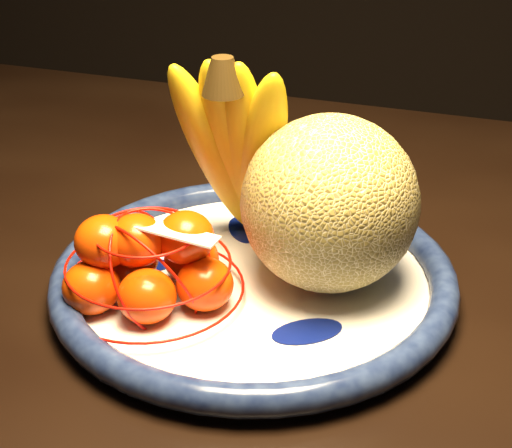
% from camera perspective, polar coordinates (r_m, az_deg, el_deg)
% --- Properties ---
extents(dining_table, '(1.61, 1.08, 0.76)m').
position_cam_1_polar(dining_table, '(0.94, -4.05, -4.38)').
color(dining_table, black).
rests_on(dining_table, ground).
extents(fruit_bowl, '(0.39, 0.39, 0.03)m').
position_cam_1_polar(fruit_bowl, '(0.76, -0.17, -3.96)').
color(fruit_bowl, white).
rests_on(fruit_bowl, dining_table).
extents(cantaloupe, '(0.17, 0.17, 0.17)m').
position_cam_1_polar(cantaloupe, '(0.72, 5.38, 1.51)').
color(cantaloupe, olive).
rests_on(cantaloupe, fruit_bowl).
extents(banana_bunch, '(0.15, 0.14, 0.23)m').
position_cam_1_polar(banana_bunch, '(0.77, -1.34, 5.96)').
color(banana_bunch, gold).
rests_on(banana_bunch, fruit_bowl).
extents(mandarin_bag, '(0.20, 0.20, 0.11)m').
position_cam_1_polar(mandarin_bag, '(0.72, -7.78, -2.94)').
color(mandarin_bag, '#FF4500').
rests_on(mandarin_bag, fruit_bowl).
extents(price_tag, '(0.07, 0.03, 0.01)m').
position_cam_1_polar(price_tag, '(0.69, -5.70, -0.63)').
color(price_tag, white).
rests_on(price_tag, mandarin_bag).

